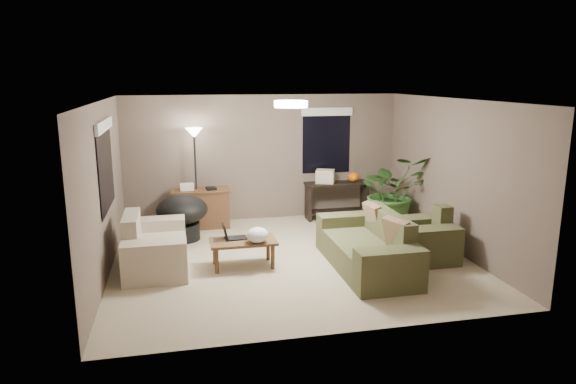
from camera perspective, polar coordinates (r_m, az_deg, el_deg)
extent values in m
plane|color=tan|center=(8.25, 0.30, -7.43)|extent=(5.50, 5.50, 0.00)
plane|color=white|center=(7.76, 0.32, 10.18)|extent=(5.50, 5.50, 0.00)
plane|color=#67564C|center=(10.33, -2.72, 3.82)|extent=(5.50, 0.00, 5.50)
plane|color=#67564C|center=(5.57, 5.92, -3.95)|extent=(5.50, 0.00, 5.50)
plane|color=#67564C|center=(7.80, -19.81, 0.18)|extent=(0.00, 5.00, 5.00)
plane|color=#67564C|center=(8.91, 17.84, 1.80)|extent=(0.00, 5.00, 5.00)
cube|color=brown|center=(7.91, 8.59, -6.88)|extent=(0.95, 1.48, 0.42)
cube|color=#4C4E2E|center=(7.91, 11.17, -3.73)|extent=(0.22, 1.48, 0.43)
cube|color=#46482B|center=(7.08, 11.27, -8.58)|extent=(0.95, 0.36, 0.60)
cube|color=#44462A|center=(8.70, 6.47, -4.36)|extent=(0.95, 0.36, 0.60)
cube|color=#8C7251|center=(7.49, 12.08, -4.60)|extent=(0.37, 0.50, 0.47)
cube|color=#8C7251|center=(8.28, 9.54, -2.82)|extent=(0.27, 0.47, 0.47)
cube|color=beige|center=(8.10, -14.41, -6.68)|extent=(0.90, 0.88, 0.42)
cube|color=beige|center=(7.99, -17.01, -3.89)|extent=(0.22, 0.88, 0.43)
cube|color=beige|center=(7.48, -14.60, -7.58)|extent=(0.90, 0.36, 0.60)
cube|color=beige|center=(8.66, -14.31, -4.77)|extent=(0.90, 0.36, 0.60)
cube|color=#4D4F2F|center=(8.47, 14.43, -5.81)|extent=(0.95, 0.28, 0.42)
cube|color=#47482B|center=(8.52, 16.79, -2.87)|extent=(0.22, 0.28, 0.43)
cube|color=#47482B|center=(8.17, 15.46, -5.89)|extent=(0.95, 0.36, 0.60)
cube|color=#4B4D2E|center=(8.71, 13.53, -4.62)|extent=(0.95, 0.36, 0.60)
cube|color=brown|center=(7.84, -5.01, -5.49)|extent=(1.00, 0.55, 0.04)
cylinder|color=brown|center=(7.68, -7.93, -7.61)|extent=(0.06, 0.06, 0.38)
cylinder|color=brown|center=(7.78, -1.70, -7.22)|extent=(0.06, 0.06, 0.38)
cylinder|color=brown|center=(8.06, -8.15, -6.64)|extent=(0.06, 0.06, 0.38)
cylinder|color=brown|center=(8.15, -2.22, -6.28)|extent=(0.06, 0.06, 0.38)
cube|color=black|center=(7.91, -5.83, -5.11)|extent=(0.35, 0.25, 0.02)
cube|color=black|center=(7.86, -7.01, -4.35)|extent=(0.08, 0.23, 0.22)
ellipsoid|color=white|center=(7.68, -3.41, -4.79)|extent=(0.33, 0.30, 0.23)
cube|color=brown|center=(9.97, -9.63, -1.92)|extent=(1.05, 0.45, 0.71)
cube|color=brown|center=(9.88, -9.71, 0.18)|extent=(1.10, 0.50, 0.04)
cube|color=silver|center=(9.86, -11.17, 0.57)|extent=(0.26, 0.21, 0.12)
cube|color=black|center=(9.83, -8.54, 0.40)|extent=(0.21, 0.24, 0.04)
cube|color=black|center=(10.44, 5.45, 0.97)|extent=(1.30, 0.40, 0.04)
cube|color=black|center=(10.36, 2.25, -1.20)|extent=(0.05, 0.38, 0.71)
cube|color=black|center=(10.71, 8.47, -0.86)|extent=(0.05, 0.38, 0.71)
cube|color=black|center=(10.57, 5.39, -2.11)|extent=(1.25, 0.36, 0.03)
ellipsoid|color=orange|center=(10.53, 7.28, 1.68)|extent=(0.29, 0.29, 0.19)
cube|color=beige|center=(10.34, 4.15, 1.75)|extent=(0.43, 0.39, 0.27)
cylinder|color=black|center=(9.34, -11.59, -4.31)|extent=(0.60, 0.60, 0.30)
ellipsoid|color=black|center=(9.23, -11.70, -1.94)|extent=(1.08, 1.08, 0.50)
cylinder|color=black|center=(10.10, -9.99, -3.77)|extent=(0.28, 0.28, 0.02)
cylinder|color=black|center=(9.89, -10.19, 1.18)|extent=(0.04, 0.04, 1.78)
cone|color=white|center=(9.75, -10.40, 6.48)|extent=(0.32, 0.32, 0.18)
cylinder|color=white|center=(7.76, 0.32, 9.74)|extent=(0.50, 0.50, 0.10)
imported|color=#2D5923|center=(9.97, 11.44, -0.81)|extent=(1.28, 1.42, 1.11)
cube|color=tan|center=(9.94, 12.09, -4.10)|extent=(0.32, 0.32, 0.03)
cylinder|color=tan|center=(9.88, 12.15, -2.80)|extent=(0.12, 0.12, 0.44)
cube|color=tan|center=(9.82, 12.21, -1.48)|extent=(0.22, 0.22, 0.03)
cube|color=black|center=(8.04, -19.60, 2.72)|extent=(0.01, 1.50, 1.30)
cube|color=white|center=(7.96, -19.78, 6.98)|extent=(0.05, 1.56, 0.16)
cube|color=black|center=(10.56, 4.28, 5.64)|extent=(1.00, 0.01, 1.30)
cube|color=white|center=(10.49, 4.37, 8.88)|extent=(1.06, 0.05, 0.16)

